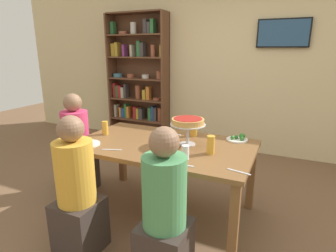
# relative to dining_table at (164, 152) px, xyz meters

# --- Properties ---
(ground_plane) EXTENTS (12.00, 12.00, 0.00)m
(ground_plane) POSITION_rel_dining_table_xyz_m (0.00, 0.00, -0.66)
(ground_plane) COLOR brown
(rear_partition) EXTENTS (8.00, 0.12, 2.80)m
(rear_partition) POSITION_rel_dining_table_xyz_m (0.00, 2.20, 0.74)
(rear_partition) COLOR beige
(rear_partition) RESTS_ON ground_plane
(dining_table) EXTENTS (1.69, 0.99, 0.74)m
(dining_table) POSITION_rel_dining_table_xyz_m (0.00, 0.00, 0.00)
(dining_table) COLOR brown
(dining_table) RESTS_ON ground_plane
(bookshelf) EXTENTS (1.10, 0.30, 2.21)m
(bookshelf) POSITION_rel_dining_table_xyz_m (-1.45, 2.01, 0.45)
(bookshelf) COLOR brown
(bookshelf) RESTS_ON ground_plane
(television) EXTENTS (0.70, 0.05, 0.39)m
(television) POSITION_rel_dining_table_xyz_m (0.86, 2.11, 1.17)
(television) COLOR black
(diner_near_left) EXTENTS (0.34, 0.34, 1.15)m
(diner_near_left) POSITION_rel_dining_table_xyz_m (-0.39, -0.78, -0.17)
(diner_near_left) COLOR #382D28
(diner_near_left) RESTS_ON ground_plane
(diner_head_west) EXTENTS (0.34, 0.34, 1.15)m
(diner_head_west) POSITION_rel_dining_table_xyz_m (-1.11, 0.02, -0.17)
(diner_head_west) COLOR #382D28
(diner_head_west) RESTS_ON ground_plane
(diner_near_right) EXTENTS (0.34, 0.34, 1.15)m
(diner_near_right) POSITION_rel_dining_table_xyz_m (0.37, -0.77, -0.17)
(diner_near_right) COLOR #382D28
(diner_near_right) RESTS_ON ground_plane
(deep_dish_pizza_stand) EXTENTS (0.33, 0.33, 0.26)m
(deep_dish_pizza_stand) POSITION_rel_dining_table_xyz_m (0.22, 0.07, 0.30)
(deep_dish_pizza_stand) COLOR silver
(deep_dish_pizza_stand) RESTS_ON dining_table
(salad_plate_near_diner) EXTENTS (0.24, 0.24, 0.07)m
(salad_plate_near_diner) POSITION_rel_dining_table_xyz_m (-0.65, -0.33, 0.10)
(salad_plate_near_diner) COLOR white
(salad_plate_near_diner) RESTS_ON dining_table
(salad_plate_far_diner) EXTENTS (0.21, 0.21, 0.07)m
(salad_plate_far_diner) POSITION_rel_dining_table_xyz_m (0.63, 0.39, 0.10)
(salad_plate_far_diner) COLOR white
(salad_plate_far_diner) RESTS_ON dining_table
(beer_glass_amber_tall) EXTENTS (0.07, 0.07, 0.16)m
(beer_glass_amber_tall) POSITION_rel_dining_table_xyz_m (0.48, -0.07, 0.16)
(beer_glass_amber_tall) COLOR gold
(beer_glass_amber_tall) RESTS_ON dining_table
(beer_glass_amber_short) EXTENTS (0.07, 0.07, 0.14)m
(beer_glass_amber_short) POSITION_rel_dining_table_xyz_m (-0.69, 0.01, 0.15)
(beer_glass_amber_short) COLOR gold
(beer_glass_amber_short) RESTS_ON dining_table
(beer_glass_amber_spare) EXTENTS (0.07, 0.07, 0.14)m
(beer_glass_amber_spare) POSITION_rel_dining_table_xyz_m (0.18, 0.35, 0.15)
(beer_glass_amber_spare) COLOR gold
(beer_glass_amber_spare) RESTS_ON dining_table
(water_glass_clear_near) EXTENTS (0.06, 0.06, 0.12)m
(water_glass_clear_near) POSITION_rel_dining_table_xyz_m (0.33, -0.27, 0.14)
(water_glass_clear_near) COLOR white
(water_glass_clear_near) RESTS_ON dining_table
(cutlery_fork_near) EXTENTS (0.18, 0.05, 0.00)m
(cutlery_fork_near) POSITION_rel_dining_table_xyz_m (0.78, -0.35, 0.09)
(cutlery_fork_near) COLOR silver
(cutlery_fork_near) RESTS_ON dining_table
(cutlery_knife_near) EXTENTS (0.18, 0.02, 0.00)m
(cutlery_knife_near) POSITION_rel_dining_table_xyz_m (-0.04, 0.32, 0.09)
(cutlery_knife_near) COLOR silver
(cutlery_knife_near) RESTS_ON dining_table
(cutlery_fork_far) EXTENTS (0.17, 0.08, 0.00)m
(cutlery_fork_far) POSITION_rel_dining_table_xyz_m (-0.35, -0.35, 0.09)
(cutlery_fork_far) COLOR silver
(cutlery_fork_far) RESTS_ON dining_table
(cutlery_knife_far) EXTENTS (0.18, 0.04, 0.00)m
(cutlery_knife_far) POSITION_rel_dining_table_xyz_m (0.35, -0.41, 0.09)
(cutlery_knife_far) COLOR silver
(cutlery_knife_far) RESTS_ON dining_table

